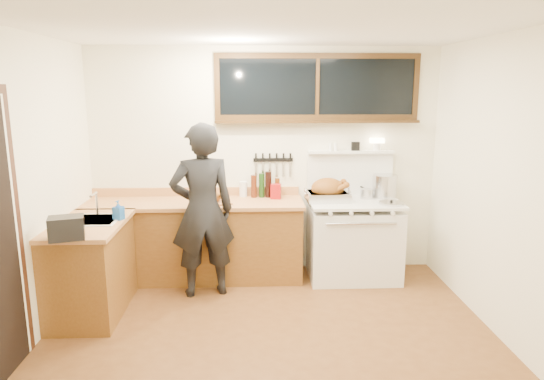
{
  "coord_description": "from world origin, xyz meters",
  "views": [
    {
      "loc": [
        -0.15,
        -3.84,
        2.15
      ],
      "look_at": [
        0.05,
        0.85,
        1.15
      ],
      "focal_mm": 32.0,
      "sensor_mm": 36.0,
      "label": 1
    }
  ],
  "objects_px": {
    "man": "(202,211)",
    "cutting_board": "(213,199)",
    "vintage_stove": "(353,238)",
    "roast_turkey": "(328,191)"
  },
  "relations": [
    {
      "from": "man",
      "to": "cutting_board",
      "type": "height_order",
      "value": "man"
    },
    {
      "from": "vintage_stove",
      "to": "roast_turkey",
      "type": "distance_m",
      "value": 0.62
    },
    {
      "from": "cutting_board",
      "to": "roast_turkey",
      "type": "bearing_deg",
      "value": 4.2
    },
    {
      "from": "cutting_board",
      "to": "vintage_stove",
      "type": "bearing_deg",
      "value": 2.64
    },
    {
      "from": "man",
      "to": "cutting_board",
      "type": "distance_m",
      "value": 0.34
    },
    {
      "from": "cutting_board",
      "to": "man",
      "type": "bearing_deg",
      "value": -103.33
    },
    {
      "from": "man",
      "to": "roast_turkey",
      "type": "relative_size",
      "value": 3.52
    },
    {
      "from": "vintage_stove",
      "to": "roast_turkey",
      "type": "height_order",
      "value": "vintage_stove"
    },
    {
      "from": "man",
      "to": "roast_turkey",
      "type": "bearing_deg",
      "value": 17.35
    },
    {
      "from": "vintage_stove",
      "to": "cutting_board",
      "type": "distance_m",
      "value": 1.66
    }
  ]
}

